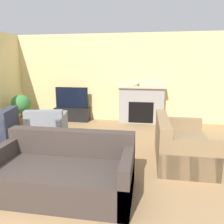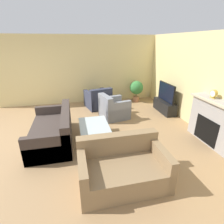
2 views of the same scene
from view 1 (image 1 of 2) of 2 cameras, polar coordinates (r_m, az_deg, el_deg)
The scene contains 10 objects.
wall_back at distance 7.01m, azimuth -2.71°, elevation 8.82°, with size 8.51×0.06×2.70m.
fireplace at distance 6.76m, azimuth 7.64°, elevation 2.13°, with size 1.47×0.39×1.14m.
tv_stand at distance 7.14m, azimuth -10.31°, elevation -0.54°, with size 1.10×0.38×0.42m.
tv at distance 7.04m, azimuth -10.49°, elevation 3.72°, with size 1.04×0.06×0.65m.
couch_sectional at distance 3.31m, azimuth -12.45°, elevation -15.21°, with size 1.97×0.99×0.82m.
couch_loveseat at distance 4.38m, azimuth 17.25°, elevation -8.40°, with size 0.96×1.57×0.82m.
armchair_accent at distance 5.32m, azimuth -16.44°, elevation -4.46°, with size 0.98×1.00×0.82m.
coffee_table at distance 4.13m, azimuth -5.33°, elevation -7.66°, with size 1.08×0.75×0.42m.
potted_plant at distance 7.12m, azimuth -22.66°, elevation 1.65°, with size 0.57×0.57×0.90m.
mantel_clock at distance 6.68m, azimuth 6.18°, elevation 7.71°, with size 0.19×0.07×0.22m.
Camera 1 is at (1.43, -1.79, 1.82)m, focal length 35.00 mm.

